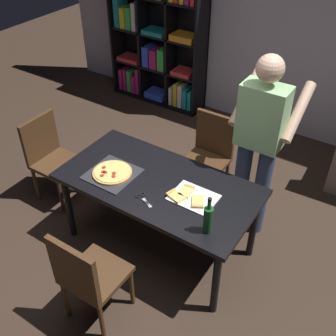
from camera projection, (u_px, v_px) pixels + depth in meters
name	position (u px, v px, depth m)	size (l,w,h in m)	color
ground_plane	(159.00, 243.00, 3.85)	(12.00, 12.00, 0.00)	#38281E
back_wall	(284.00, 18.00, 4.72)	(6.40, 0.10, 2.80)	#BCB7C6
dining_table	(158.00, 189.00, 3.44)	(1.67, 0.86, 0.75)	black
chair_near_camera	(87.00, 275.00, 2.93)	(0.42, 0.42, 0.90)	#472D19
chair_far_side	(209.00, 152.00, 4.14)	(0.42, 0.42, 0.90)	#472D19
chair_left_end	(50.00, 154.00, 4.11)	(0.42, 0.42, 0.90)	#472D19
bookshelf	(159.00, 39.00, 5.58)	(1.40, 0.35, 1.95)	black
person_serving_pizza	(259.00, 139.00, 3.45)	(0.55, 0.54, 1.75)	#38476B
pepperoni_pizza_on_tray	(112.00, 173.00, 3.46)	(0.40, 0.40, 0.04)	#2D2D33
pizza_slices_on_towel	(190.00, 197.00, 3.23)	(0.38, 0.28, 0.03)	white
wine_bottle	(208.00, 219.00, 2.88)	(0.07, 0.07, 0.32)	#194723
kitchen_scissors	(143.00, 198.00, 3.23)	(0.20, 0.13, 0.01)	silver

